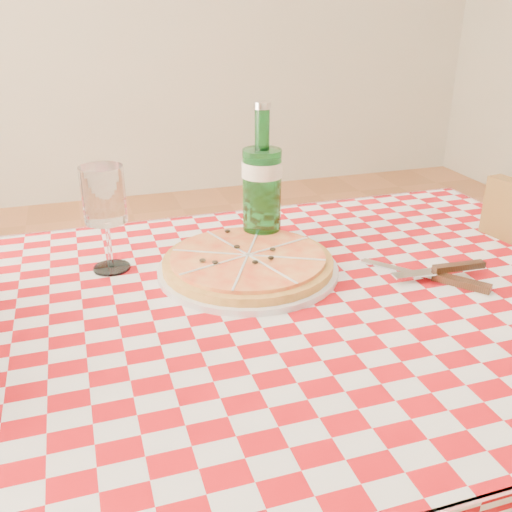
{
  "coord_description": "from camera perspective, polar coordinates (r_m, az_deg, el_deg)",
  "views": [
    {
      "loc": [
        -0.29,
        -0.78,
        1.22
      ],
      "look_at": [
        -0.02,
        0.06,
        0.82
      ],
      "focal_mm": 40.0,
      "sensor_mm": 36.0,
      "label": 1
    }
  ],
  "objects": [
    {
      "name": "wine_glass",
      "position": [
        1.06,
        -14.74,
        3.55
      ],
      "size": [
        0.08,
        0.08,
        0.2
      ],
      "primitive_type": null,
      "rotation": [
        0.0,
        0.0,
        -0.04
      ],
      "color": "white",
      "rests_on": "tablecloth"
    },
    {
      "name": "dining_table",
      "position": [
        1.0,
        2.16,
        -9.49
      ],
      "size": [
        1.2,
        0.8,
        0.75
      ],
      "color": "brown",
      "rests_on": "ground"
    },
    {
      "name": "tablecloth",
      "position": [
        0.95,
        2.25,
        -4.76
      ],
      "size": [
        1.3,
        0.9,
        0.01
      ],
      "primitive_type": "cube",
      "color": "#97090E",
      "rests_on": "dining_table"
    },
    {
      "name": "cutlery",
      "position": [
        1.07,
        17.35,
        -1.57
      ],
      "size": [
        0.31,
        0.29,
        0.03
      ],
      "primitive_type": null,
      "rotation": [
        0.0,
        0.0,
        -0.41
      ],
      "color": "silver",
      "rests_on": "tablecloth"
    },
    {
      "name": "water_bottle",
      "position": [
        1.12,
        0.6,
        7.96
      ],
      "size": [
        0.1,
        0.1,
        0.29
      ],
      "primitive_type": null,
      "rotation": [
        0.0,
        0.0,
        -0.32
      ],
      "color": "#196425",
      "rests_on": "tablecloth"
    },
    {
      "name": "pizza_plate",
      "position": [
        1.04,
        -0.82,
        -0.55
      ],
      "size": [
        0.42,
        0.42,
        0.04
      ],
      "primitive_type": null,
      "rotation": [
        0.0,
        0.0,
        0.31
      ],
      "color": "#C38841",
      "rests_on": "tablecloth"
    }
  ]
}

